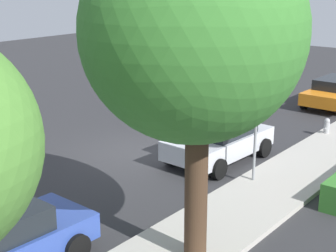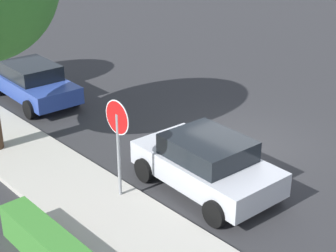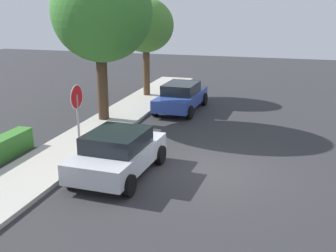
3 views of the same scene
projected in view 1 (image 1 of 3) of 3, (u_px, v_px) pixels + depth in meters
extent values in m
plane|color=#2D2D30|center=(136.00, 152.00, 17.86)|extent=(60.00, 60.00, 0.00)
cube|color=#B2ADA3|center=(274.00, 187.00, 14.68)|extent=(32.00, 2.26, 0.14)
cylinder|color=gray|center=(255.00, 148.00, 14.77)|extent=(0.08, 0.08, 2.27)
cylinder|color=white|center=(257.00, 112.00, 14.47)|extent=(0.85, 0.02, 0.85)
cylinder|color=red|center=(257.00, 112.00, 14.47)|extent=(0.79, 0.03, 0.79)
cube|color=silver|center=(219.00, 143.00, 16.85)|extent=(3.92, 2.06, 0.62)
cube|color=black|center=(220.00, 126.00, 16.72)|extent=(2.08, 1.75, 0.52)
cylinder|color=black|center=(218.00, 136.00, 18.47)|extent=(0.65, 0.25, 0.64)
cylinder|color=black|center=(264.00, 148.00, 17.28)|extent=(0.65, 0.25, 0.64)
cylinder|color=black|center=(171.00, 155.00, 16.58)|extent=(0.65, 0.25, 0.64)
cylinder|color=black|center=(219.00, 169.00, 15.39)|extent=(0.65, 0.25, 0.64)
cylinder|color=black|center=(77.00, 248.00, 10.94)|extent=(0.65, 0.24, 0.64)
cylinder|color=black|center=(29.00, 224.00, 12.02)|extent=(0.65, 0.24, 0.64)
cylinder|color=black|center=(305.00, 102.00, 23.44)|extent=(0.64, 0.23, 0.64)
cylinder|color=black|center=(331.00, 91.00, 25.64)|extent=(0.64, 0.23, 0.64)
cylinder|color=#422D1E|center=(196.00, 192.00, 10.59)|extent=(0.48, 0.48, 3.21)
ellipsoid|color=#387A2D|center=(193.00, 32.00, 9.69)|extent=(4.35, 4.35, 4.29)
cylinder|color=#A5A5A8|center=(326.00, 129.00, 19.47)|extent=(0.22, 0.22, 0.55)
sphere|color=#A5A5A8|center=(327.00, 121.00, 19.37)|extent=(0.21, 0.21, 0.21)
cylinder|color=#A5A5A8|center=(325.00, 129.00, 19.34)|extent=(0.08, 0.09, 0.09)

